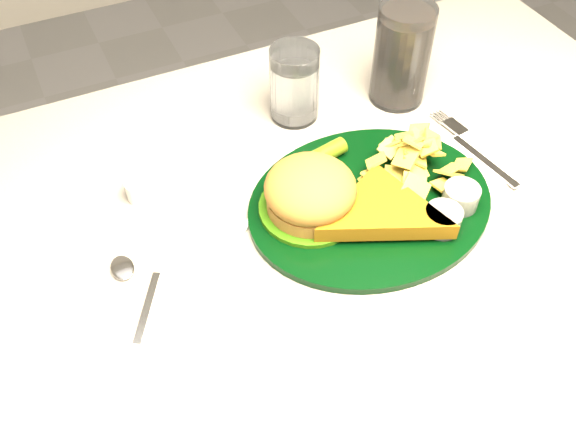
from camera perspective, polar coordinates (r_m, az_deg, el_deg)
name	(u,v)px	position (r m, az deg, el deg)	size (l,w,h in m)	color
table	(305,377)	(1.11, 1.50, -14.08)	(1.20, 0.80, 0.75)	#9E978F
dinner_plate	(372,186)	(0.81, 7.51, 2.68)	(0.33, 0.27, 0.07)	black
water_glass	(294,84)	(0.93, 0.56, 11.65)	(0.07, 0.07, 0.11)	silver
cola_glass	(402,55)	(0.97, 10.08, 13.92)	(0.08, 0.08, 0.15)	black
fork_napkin	(481,157)	(0.93, 16.77, 5.03)	(0.12, 0.16, 0.01)	white
spoon	(147,306)	(0.75, -12.43, -7.81)	(0.04, 0.13, 0.01)	white
ramekin	(141,188)	(0.86, -12.92, 2.42)	(0.04, 0.04, 0.03)	silver
wrapped_straw	(265,195)	(0.84, -2.04, 1.90)	(0.19, 0.07, 0.01)	white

